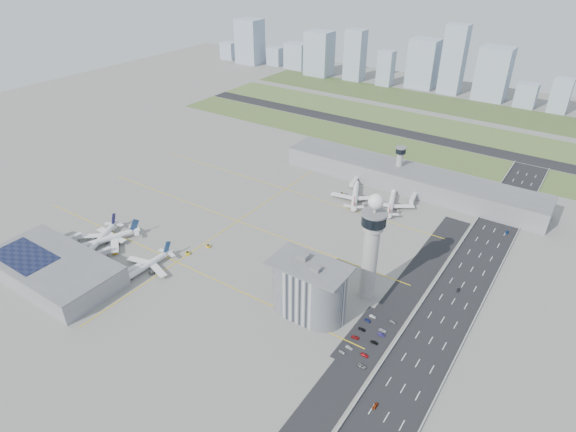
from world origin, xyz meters
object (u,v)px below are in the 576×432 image
Objects in this scene: jet_bridge_far_0 at (356,180)px; car_hw_2 at (507,232)px; tug_2 at (188,253)px; car_lot_2 at (355,337)px; car_hw_0 at (375,406)px; tug_5 at (367,209)px; car_lot_9 at (381,335)px; car_lot_7 at (365,355)px; jet_bridge_near_1 at (90,260)px; tug_4 at (342,194)px; control_tower at (371,243)px; jet_bridge_near_0 at (61,245)px; car_lot_6 at (362,366)px; car_hw_4 at (504,194)px; airplane_near_b at (107,236)px; airplane_far_a at (355,192)px; airplane_near_a at (101,235)px; car_lot_0 at (342,352)px; car_lot_10 at (383,330)px; car_lot_11 at (393,322)px; tug_0 at (110,236)px; car_lot_4 at (368,320)px; jet_bridge_near_2 at (122,276)px; car_lot_3 at (362,329)px; airplane_far_b at (392,200)px; jet_bridge_far_1 at (414,196)px; tug_3 at (208,246)px; car_lot_1 at (349,348)px; airplane_near_c at (146,263)px; car_lot_5 at (373,316)px; car_hw_1 at (458,290)px; car_lot_8 at (374,342)px; secondary_tower at (399,162)px.

jet_bridge_far_0 is 3.34× the size of car_hw_2.
tug_2 is at bearing -25.60° from jet_bridge_far_0.
car_hw_0 reaches higher than car_lot_2.
tug_5 reaches higher than car_lot_9.
car_lot_7 is 1.02× the size of car_lot_9.
jet_bridge_near_1 reaches higher than car_hw_0.
control_tower is at bearing 126.55° from tug_4.
tug_2 is 133.19m from car_lot_7.
car_lot_6 is at bearing -74.49° from jet_bridge_near_0.
car_lot_2 is at bearing -95.97° from car_hw_4.
airplane_near_b is 10.93× the size of car_lot_9.
airplane_far_a is 137.79m from tug_2.
jet_bridge_near_1 is at bearing -175.54° from car_hw_0.
car_lot_0 is at bearing 67.12° from airplane_near_a.
car_lot_10 is 9.14m from car_lot_11.
tug_0 is 192.38m from car_lot_6.
jet_bridge_near_1 is at bearing -156.00° from control_tower.
car_lot_4 is at bearing -46.20° from tug_2.
airplane_near_a is at bearing 76.16° from jet_bridge_near_2.
car_lot_10 is (9.11, 5.23, 0.01)m from car_lot_3.
jet_bridge_near_2 is 1.00× the size of jet_bridge_far_0.
airplane_near_b is 187.16m from car_lot_9.
car_lot_11 is (146.77, 56.33, -2.30)m from jet_bridge_near_2.
airplane_far_b is 23.35m from jet_bridge_far_1.
airplane_far_a reaches higher than car_lot_4.
car_lot_3 is at bearing 178.43° from tug_5.
jet_bridge_far_1 is at bearing 14.22° from car_lot_0.
jet_bridge_near_0 is at bearing 100.93° from car_lot_10.
airplane_far_a is 15.35× the size of tug_0.
jet_bridge_near_2 is at bearing 168.40° from tug_3.
car_lot_1 is (69.38, -140.43, -5.66)m from airplane_far_a.
car_lot_3 is (132.05, 27.07, -4.96)m from airplane_near_c.
airplane_near_a is 184.11m from car_lot_5.
tug_2 is 216.10m from car_hw_2.
jet_bridge_near_1 is at bearing -156.07° from car_hw_1.
car_lot_10 is at bearing -1.71° from car_lot_8.
car_lot_8 is 19.21m from car_lot_11.
car_lot_1 is 31.06m from car_lot_11.
car_hw_2 is (40.16, 147.54, 0.02)m from car_lot_2.
secondary_tower reaches higher than tug_0.
airplane_far_a is 160.16m from car_lot_0.
tug_5 reaches higher than car_lot_1.
tug_2 is 123.72m from car_lot_0.
tug_4 is at bearing 169.30° from airplane_near_b.
tug_2 is (-70.45, -169.98, -17.84)m from secondary_tower.
car_lot_0 is at bearing -73.41° from jet_bridge_near_0.
car_lot_1 reaches higher than car_lot_7.
airplane_near_c is at bearing 60.73° from airplane_near_a.
car_lot_2 is at bearing 100.01° from airplane_near_c.
secondary_tower reaches higher than car_lot_0.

